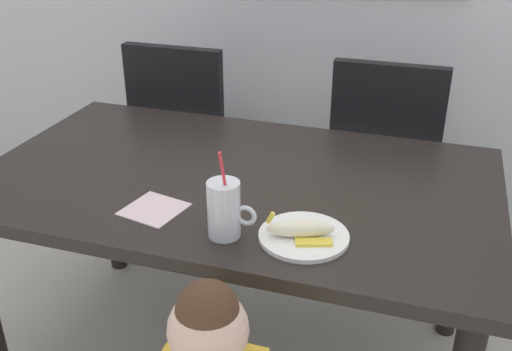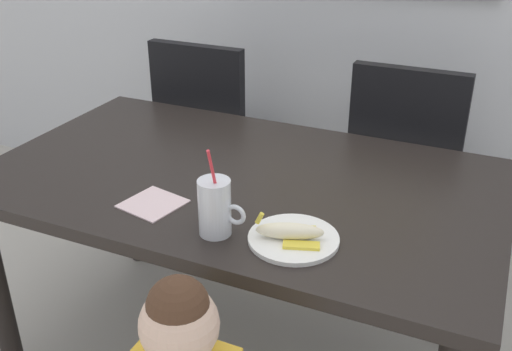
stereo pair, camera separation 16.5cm
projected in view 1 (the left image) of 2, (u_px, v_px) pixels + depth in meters
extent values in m
cube|color=black|center=(236.00, 182.00, 1.81)|extent=(1.57, 0.93, 0.04)
cylinder|color=black|center=(111.00, 197.00, 2.50)|extent=(0.07, 0.07, 0.70)
cylinder|color=black|center=(458.00, 254.00, 2.11)|extent=(0.07, 0.07, 0.70)
cube|color=black|center=(197.00, 146.00, 2.73)|extent=(0.44, 0.44, 0.06)
cube|color=black|center=(175.00, 104.00, 2.44)|extent=(0.42, 0.05, 0.48)
cylinder|color=black|center=(249.00, 180.00, 2.95)|extent=(0.04, 0.04, 0.42)
cylinder|color=black|center=(179.00, 170.00, 3.05)|extent=(0.04, 0.04, 0.42)
cylinder|color=black|center=(222.00, 217.00, 2.62)|extent=(0.04, 0.04, 0.42)
cylinder|color=black|center=(145.00, 204.00, 2.73)|extent=(0.04, 0.04, 0.42)
cube|color=black|center=(385.00, 169.00, 2.51)|extent=(0.44, 0.44, 0.06)
cube|color=black|center=(386.00, 126.00, 2.22)|extent=(0.42, 0.05, 0.48)
cylinder|color=black|center=(427.00, 204.00, 2.73)|extent=(0.04, 0.04, 0.42)
cylinder|color=black|center=(345.00, 192.00, 2.83)|extent=(0.04, 0.04, 0.42)
cylinder|color=black|center=(421.00, 247.00, 2.40)|extent=(0.04, 0.04, 0.42)
cylinder|color=black|center=(329.00, 232.00, 2.51)|extent=(0.04, 0.04, 0.42)
sphere|color=beige|center=(208.00, 329.00, 1.21)|extent=(0.17, 0.17, 0.17)
sphere|color=#472D1E|center=(207.00, 311.00, 1.19)|extent=(0.13, 0.13, 0.13)
cylinder|color=silver|center=(224.00, 209.00, 1.47)|extent=(0.08, 0.08, 0.15)
cylinder|color=beige|center=(224.00, 220.00, 1.48)|extent=(0.07, 0.07, 0.08)
torus|color=silver|center=(246.00, 216.00, 1.46)|extent=(0.06, 0.01, 0.06)
cylinder|color=#E5333F|center=(225.00, 187.00, 1.43)|extent=(0.01, 0.07, 0.21)
cylinder|color=white|center=(304.00, 236.00, 1.49)|extent=(0.23, 0.23, 0.01)
ellipsoid|color=#F4EAC6|center=(301.00, 229.00, 1.47)|extent=(0.18, 0.10, 0.04)
cube|color=yellow|center=(314.00, 242.00, 1.44)|extent=(0.10, 0.06, 0.01)
cube|color=yellow|center=(307.00, 227.00, 1.51)|extent=(0.10, 0.06, 0.01)
cylinder|color=yellow|center=(271.00, 218.00, 1.45)|extent=(0.03, 0.02, 0.03)
cube|color=silver|center=(154.00, 209.00, 1.62)|extent=(0.18, 0.18, 0.00)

